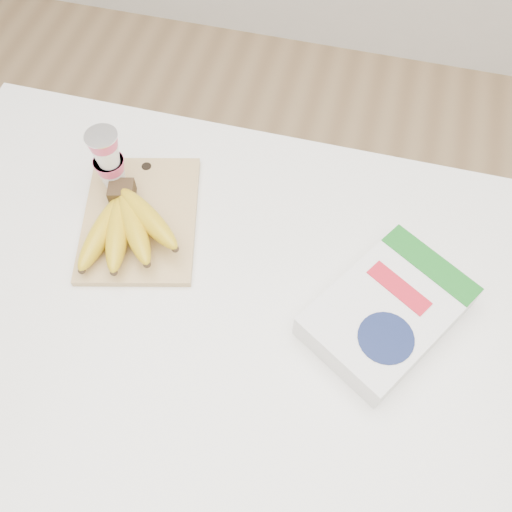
% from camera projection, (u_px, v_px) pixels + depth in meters
% --- Properties ---
extents(room, '(4.00, 4.00, 4.00)m').
position_uv_depth(room, '(207.00, 179.00, 0.70)').
color(room, tan).
rests_on(room, ground).
extents(table, '(1.31, 0.87, 0.98)m').
position_uv_depth(table, '(232.00, 395.00, 1.44)').
color(table, white).
rests_on(table, ground).
extents(cutting_board, '(0.28, 0.34, 0.01)m').
position_uv_depth(cutting_board, '(140.00, 218.00, 1.11)').
color(cutting_board, tan).
rests_on(cutting_board, table).
extents(bananas, '(0.19, 0.22, 0.07)m').
position_uv_depth(bananas, '(125.00, 225.00, 1.06)').
color(bananas, '#382816').
rests_on(bananas, cutting_board).
extents(yogurt_stack, '(0.06, 0.06, 0.14)m').
position_uv_depth(yogurt_stack, '(108.00, 159.00, 1.08)').
color(yogurt_stack, white).
rests_on(yogurt_stack, cutting_board).
extents(cereal_box, '(0.30, 0.33, 0.06)m').
position_uv_depth(cereal_box, '(387.00, 311.00, 0.98)').
color(cereal_box, white).
rests_on(cereal_box, table).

